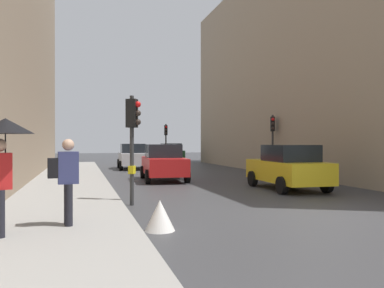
% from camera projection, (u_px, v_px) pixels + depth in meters
% --- Properties ---
extents(ground_plane, '(120.00, 120.00, 0.00)m').
position_uv_depth(ground_plane, '(321.00, 213.00, 10.20)').
color(ground_plane, '#38383A').
extents(sidewalk_kerb, '(3.27, 40.00, 0.16)m').
position_uv_depth(sidewalk_kerb, '(67.00, 191.00, 14.17)').
color(sidewalk_kerb, gray).
rests_on(sidewalk_kerb, ground).
extents(building_facade_right, '(12.00, 28.13, 13.20)m').
position_uv_depth(building_facade_right, '(355.00, 68.00, 24.94)').
color(building_facade_right, gray).
rests_on(building_facade_right, ground).
extents(traffic_light_near_right, '(0.44, 0.37, 3.24)m').
position_uv_depth(traffic_light_near_right, '(133.00, 130.00, 11.50)').
color(traffic_light_near_right, '#2D2D2D').
rests_on(traffic_light_near_right, ground).
extents(traffic_light_mid_street, '(0.33, 0.45, 3.43)m').
position_uv_depth(traffic_light_mid_street, '(273.00, 133.00, 22.39)').
color(traffic_light_mid_street, '#2D2D2D').
rests_on(traffic_light_mid_street, ground).
extents(traffic_light_far_median, '(0.25, 0.43, 3.40)m').
position_uv_depth(traffic_light_far_median, '(166.00, 137.00, 32.85)').
color(traffic_light_far_median, '#2D2D2D').
rests_on(traffic_light_far_median, ground).
extents(car_yellow_taxi, '(2.15, 4.27, 1.76)m').
position_uv_depth(car_yellow_taxi, '(288.00, 167.00, 15.39)').
color(car_yellow_taxi, yellow).
rests_on(car_yellow_taxi, ground).
extents(car_green_estate, '(2.07, 4.23, 1.76)m').
position_uv_depth(car_green_estate, '(171.00, 153.00, 36.13)').
color(car_green_estate, '#2D6038').
rests_on(car_green_estate, ground).
extents(car_silver_hatchback, '(2.15, 4.27, 1.76)m').
position_uv_depth(car_silver_hatchback, '(133.00, 156.00, 27.31)').
color(car_silver_hatchback, '#BCBCC1').
rests_on(car_silver_hatchback, ground).
extents(car_red_sedan, '(2.25, 4.31, 1.76)m').
position_uv_depth(car_red_sedan, '(163.00, 162.00, 19.04)').
color(car_red_sedan, red).
rests_on(car_red_sedan, ground).
extents(pedestrian_with_umbrella, '(1.00, 1.00, 2.14)m').
position_uv_depth(pedestrian_with_umbrella, '(4.00, 143.00, 7.06)').
color(pedestrian_with_umbrella, black).
rests_on(pedestrian_with_umbrella, sidewalk_kerb).
extents(pedestrian_with_grey_backpack, '(0.62, 0.36, 1.77)m').
position_uv_depth(pedestrian_with_grey_backpack, '(66.00, 176.00, 7.98)').
color(pedestrian_with_grey_backpack, black).
rests_on(pedestrian_with_grey_backpack, sidewalk_kerb).
extents(warning_sign_triangle, '(0.64, 0.64, 0.65)m').
position_uv_depth(warning_sign_triangle, '(160.00, 215.00, 8.19)').
color(warning_sign_triangle, silver).
rests_on(warning_sign_triangle, ground).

